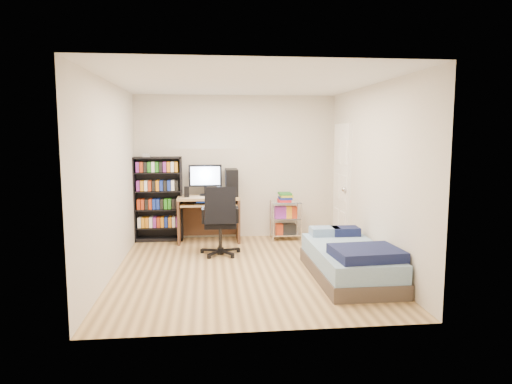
{
  "coord_description": "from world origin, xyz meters",
  "views": [
    {
      "loc": [
        -0.51,
        -6.03,
        1.83
      ],
      "look_at": [
        0.18,
        0.4,
        1.01
      ],
      "focal_mm": 32.0,
      "sensor_mm": 36.0,
      "label": 1
    }
  ],
  "objects": [
    {
      "name": "computer_desk",
      "position": [
        -0.39,
        1.74,
        0.71
      ],
      "size": [
        1.04,
        0.6,
        1.31
      ],
      "color": "tan",
      "rests_on": "room"
    },
    {
      "name": "room",
      "position": [
        0.0,
        0.0,
        1.25
      ],
      "size": [
        3.58,
        4.08,
        2.58
      ],
      "color": "tan",
      "rests_on": "ground"
    },
    {
      "name": "bed",
      "position": [
        1.28,
        -0.54,
        0.23
      ],
      "size": [
        0.9,
        1.8,
        0.51
      ],
      "color": "#4E423A",
      "rests_on": "room"
    },
    {
      "name": "door",
      "position": [
        1.72,
        1.35,
        1.0
      ],
      "size": [
        0.12,
        0.8,
        2.0
      ],
      "color": "white",
      "rests_on": "room"
    },
    {
      "name": "office_chair",
      "position": [
        -0.32,
        0.76,
        0.34
      ],
      "size": [
        0.64,
        0.64,
        1.06
      ],
      "rotation": [
        0.0,
        0.0,
        -0.01
      ],
      "color": "black",
      "rests_on": "room"
    },
    {
      "name": "wire_cart",
      "position": [
        0.84,
        1.69,
        0.54
      ],
      "size": [
        0.51,
        0.37,
        0.82
      ],
      "rotation": [
        0.0,
        0.0,
        0.0
      ],
      "color": "white",
      "rests_on": "room"
    },
    {
      "name": "media_shelf",
      "position": [
        -1.35,
        1.84,
        0.74
      ],
      "size": [
        0.81,
        0.27,
        1.51
      ],
      "color": "black",
      "rests_on": "room"
    }
  ]
}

